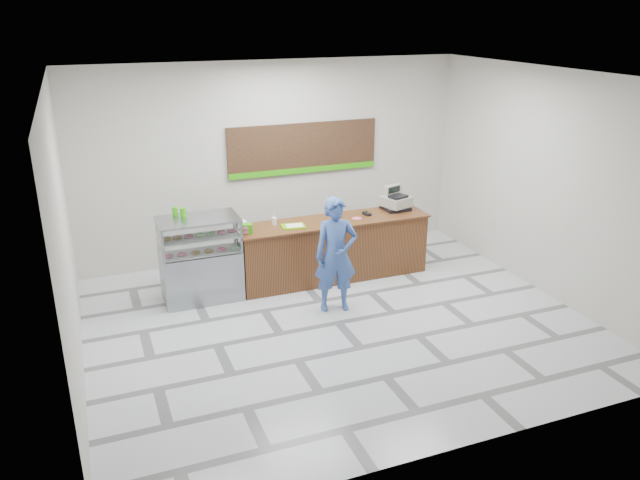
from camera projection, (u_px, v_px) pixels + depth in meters
name	position (u px, v px, depth m)	size (l,w,h in m)	color
floor	(338.00, 323.00, 9.09)	(7.00, 7.00, 0.00)	silver
back_wall	(274.00, 161.00, 11.09)	(7.00, 7.00, 0.00)	beige
ceiling	(341.00, 76.00, 7.87)	(7.00, 7.00, 0.00)	silver
sales_counter	(333.00, 249.00, 10.45)	(3.26, 0.76, 1.03)	brown
display_case	(200.00, 258.00, 9.63)	(1.22, 0.72, 1.33)	gray
menu_board	(303.00, 149.00, 11.18)	(2.80, 0.06, 0.90)	black
cash_register	(395.00, 201.00, 10.77)	(0.54, 0.55, 0.40)	black
card_terminal	(367.00, 214.00, 10.51)	(0.08, 0.17, 0.04)	black
serving_tray	(293.00, 226.00, 9.95)	(0.40, 0.31, 0.02)	#60BD03
napkin_box	(242.00, 225.00, 9.87)	(0.13, 0.13, 0.11)	white
straw_cup	(274.00, 221.00, 10.03)	(0.08, 0.08, 0.12)	silver
promo_box	(247.00, 229.00, 9.63)	(0.17, 0.12, 0.15)	#2FA40C
donut_decal	(357.00, 218.00, 10.34)	(0.16, 0.16, 0.00)	#E15881
green_cup_left	(175.00, 211.00, 9.51)	(0.08, 0.08, 0.13)	#2FA40C
green_cup_right	(183.00, 212.00, 9.45)	(0.09, 0.09, 0.14)	#2FA40C
customer	(336.00, 255.00, 9.23)	(0.64, 0.42, 1.75)	#3857A3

